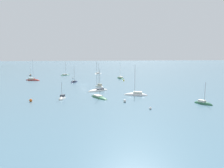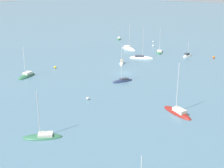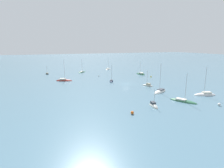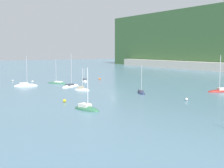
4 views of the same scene
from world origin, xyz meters
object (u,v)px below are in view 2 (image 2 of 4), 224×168
(sailboat_0, at_px, (43,137))
(sailboat_5, at_px, (119,39))
(sailboat_1, at_px, (141,58))
(sailboat_9, at_px, (129,49))
(sailboat_4, at_px, (123,81))
(mooring_buoy_1, at_px, (153,41))
(sailboat_11, at_px, (187,56))
(mooring_buoy_4, at_px, (55,67))
(sailboat_6, at_px, (159,52))
(mooring_buoy_3, at_px, (153,46))
(sailboat_7, at_px, (177,113))
(mooring_buoy_2, at_px, (88,98))
(sailboat_10, at_px, (122,63))
(mooring_buoy_0, at_px, (214,57))
(sailboat_3, at_px, (27,76))

(sailboat_0, relative_size, sailboat_5, 1.35)
(sailboat_1, xyz_separation_m, sailboat_9, (-9.95, -12.38, 0.03))
(sailboat_4, height_order, sailboat_9, sailboat_9)
(sailboat_5, distance_m, mooring_buoy_1, 16.96)
(sailboat_11, distance_m, mooring_buoy_1, 28.56)
(mooring_buoy_4, bearing_deg, sailboat_9, 176.23)
(sailboat_6, xyz_separation_m, mooring_buoy_3, (-7.25, -7.07, 0.35))
(sailboat_7, height_order, mooring_buoy_2, sailboat_7)
(sailboat_6, distance_m, sailboat_10, 23.15)
(sailboat_4, relative_size, mooring_buoy_1, 13.82)
(mooring_buoy_2, bearing_deg, sailboat_0, 17.20)
(sailboat_6, distance_m, mooring_buoy_4, 43.37)
(sailboat_7, bearing_deg, sailboat_11, -44.58)
(mooring_buoy_3, distance_m, mooring_buoy_4, 48.54)
(sailboat_5, distance_m, sailboat_6, 31.22)
(mooring_buoy_1, relative_size, mooring_buoy_2, 0.93)
(sailboat_7, relative_size, mooring_buoy_2, 17.24)
(mooring_buoy_0, distance_m, mooring_buoy_1, 35.02)
(sailboat_3, relative_size, sailboat_9, 0.86)
(sailboat_0, relative_size, sailboat_3, 0.97)
(sailboat_4, bearing_deg, mooring_buoy_4, -59.71)
(sailboat_11, xyz_separation_m, mooring_buoy_4, (40.85, -26.90, 0.26))
(sailboat_5, bearing_deg, sailboat_0, 175.41)
(sailboat_5, xyz_separation_m, mooring_buoy_1, (-3.78, 16.53, 0.22))
(sailboat_11, distance_m, mooring_buoy_4, 48.92)
(sailboat_11, bearing_deg, sailboat_4, -171.88)
(sailboat_5, height_order, sailboat_11, sailboat_5)
(sailboat_11, bearing_deg, mooring_buoy_0, -60.17)
(sailboat_10, xyz_separation_m, mooring_buoy_4, (17.49, -13.72, 0.22))
(sailboat_7, distance_m, sailboat_9, 64.24)
(sailboat_6, bearing_deg, sailboat_7, -175.05)
(sailboat_5, bearing_deg, sailboat_6, -145.84)
(sailboat_4, distance_m, mooring_buoy_0, 43.04)
(sailboat_6, bearing_deg, mooring_buoy_4, 131.31)
(sailboat_5, bearing_deg, sailboat_1, -163.99)
(sailboat_0, bearing_deg, mooring_buoy_4, -88.54)
(sailboat_6, height_order, sailboat_7, sailboat_7)
(sailboat_6, bearing_deg, sailboat_10, 148.07)
(mooring_buoy_1, bearing_deg, sailboat_10, 15.16)
(sailboat_4, xyz_separation_m, mooring_buoy_3, (-45.65, -16.84, 0.34))
(sailboat_9, distance_m, mooring_buoy_2, 57.33)
(sailboat_3, bearing_deg, sailboat_7, 79.24)
(sailboat_0, distance_m, sailboat_6, 75.55)
(sailboat_3, xyz_separation_m, mooring_buoy_1, (-67.94, 3.16, 0.21))
(sailboat_10, xyz_separation_m, mooring_buoy_1, (-39.17, -10.61, 0.17))
(sailboat_3, distance_m, sailboat_5, 65.53)
(sailboat_4, distance_m, mooring_buoy_1, 58.72)
(mooring_buoy_0, height_order, mooring_buoy_2, mooring_buoy_0)
(sailboat_4, xyz_separation_m, mooring_buoy_1, (-54.47, -21.94, 0.23))
(sailboat_5, xyz_separation_m, mooring_buoy_3, (5.03, 21.63, 0.33))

